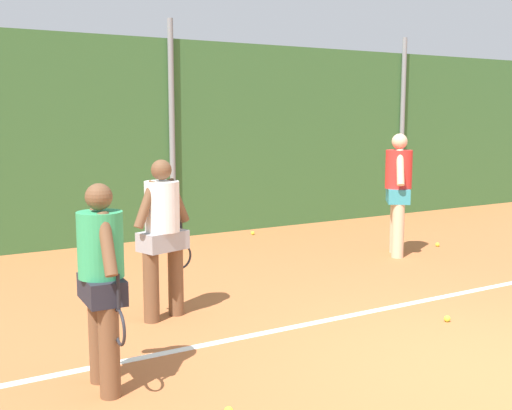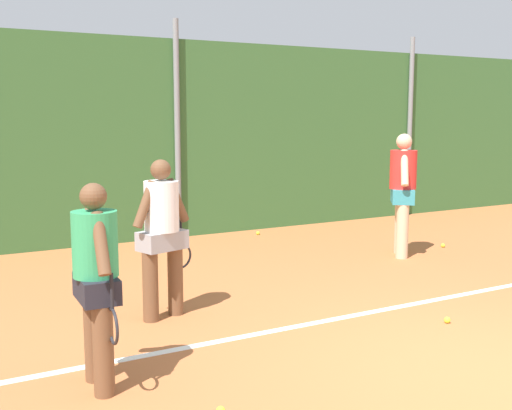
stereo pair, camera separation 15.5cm
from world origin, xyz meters
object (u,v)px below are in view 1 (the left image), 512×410
object	(u,v)px
tennis_ball_3	(437,245)
tennis_ball_5	(253,233)
player_foreground_near	(102,276)
tennis_ball_4	(447,319)
player_midcourt	(163,231)
player_backcourt_far	(398,187)

from	to	relation	value
tennis_ball_3	tennis_ball_5	world-z (taller)	same
player_foreground_near	tennis_ball_3	bearing A→B (deg)	114.73
tennis_ball_3	tennis_ball_5	size ratio (longest dim) A/B	1.00
tennis_ball_3	tennis_ball_4	xyz separation A→B (m)	(-2.81, -2.82, 0.00)
player_midcourt	tennis_ball_4	distance (m)	3.14
player_midcourt	player_backcourt_far	size ratio (longest dim) A/B	0.91
player_backcourt_far	player_midcourt	bearing A→B (deg)	141.50
tennis_ball_4	tennis_ball_5	world-z (taller)	same
tennis_ball_4	player_midcourt	bearing A→B (deg)	147.03
player_foreground_near	tennis_ball_4	distance (m)	3.72
player_midcourt	tennis_ball_3	world-z (taller)	player_midcourt
player_backcourt_far	tennis_ball_3	distance (m)	1.45
player_foreground_near	player_midcourt	xyz separation A→B (m)	(1.09, 1.43, 0.03)
tennis_ball_4	tennis_ball_3	bearing A→B (deg)	45.11
player_midcourt	tennis_ball_3	xyz separation A→B (m)	(5.33, 1.19, -0.92)
player_foreground_near	tennis_ball_5	size ratio (longest dim) A/B	24.96
player_midcourt	player_backcourt_far	world-z (taller)	player_backcourt_far
player_foreground_near	player_backcourt_far	xyz separation A→B (m)	(5.40, 2.50, 0.14)
tennis_ball_5	tennis_ball_4	bearing A→B (deg)	-97.52
player_foreground_near	tennis_ball_4	bearing A→B (deg)	89.33
player_foreground_near	tennis_ball_3	xyz separation A→B (m)	(6.42, 2.62, -0.89)
player_midcourt	player_backcourt_far	distance (m)	4.44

